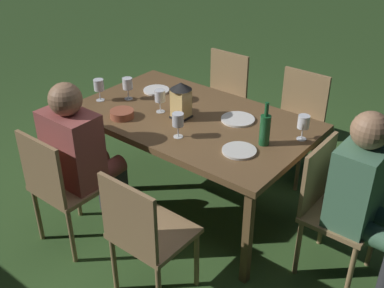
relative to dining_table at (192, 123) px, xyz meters
name	(u,v)px	position (x,y,z in m)	size (l,w,h in m)	color
ground_plane	(192,201)	(0.00, 0.00, -0.69)	(16.00, 16.00, 0.00)	#385B28
dining_table	(192,123)	(0.00, 0.00, 0.00)	(1.68, 1.01, 0.75)	brown
chair_side_right_a	(145,233)	(-0.38, 0.90, -0.21)	(0.42, 0.40, 0.87)	#9E7A51
chair_side_left_b	(221,96)	(0.38, -0.90, -0.21)	(0.42, 0.40, 0.87)	#9E7A51
chair_side_left_a	(296,120)	(-0.38, -0.90, -0.21)	(0.42, 0.40, 0.87)	#9E7A51
chair_side_right_b	(61,184)	(0.38, 0.90, -0.21)	(0.42, 0.40, 0.87)	#9E7A51
person_in_rust	(81,152)	(0.38, 0.70, -0.06)	(0.38, 0.47, 1.15)	#9E4C47
chair_head_near	(332,205)	(-1.09, 0.00, -0.21)	(0.40, 0.42, 0.87)	#9E7A51
person_in_green	(368,196)	(-1.29, 0.00, -0.06)	(0.48, 0.38, 1.15)	#4C7A5B
lantern_centerpiece	(181,98)	(0.05, 0.06, 0.20)	(0.15, 0.15, 0.27)	black
green_bottle_on_table	(265,129)	(-0.60, 0.02, 0.16)	(0.07, 0.07, 0.29)	#195128
wine_glass_a	(178,121)	(-0.11, 0.29, 0.17)	(0.08, 0.08, 0.17)	silver
wine_glass_b	(128,85)	(0.57, 0.06, 0.17)	(0.08, 0.08, 0.17)	silver
wine_glass_c	(160,97)	(0.23, 0.08, 0.17)	(0.08, 0.08, 0.17)	silver
wine_glass_d	(99,86)	(0.72, 0.22, 0.17)	(0.08, 0.08, 0.17)	silver
wine_glass_e	(303,123)	(-0.76, -0.19, 0.17)	(0.08, 0.08, 0.17)	silver
plate_a	(239,151)	(-0.53, 0.20, 0.06)	(0.21, 0.21, 0.01)	silver
plate_b	(238,119)	(-0.29, -0.15, 0.06)	(0.24, 0.24, 0.01)	white
plate_c	(156,90)	(0.50, -0.18, 0.06)	(0.21, 0.21, 0.01)	white
bowl_olives	(122,114)	(0.38, 0.32, 0.08)	(0.17, 0.17, 0.05)	#9E5138
bowl_bread	(182,97)	(0.24, -0.18, 0.08)	(0.14, 0.14, 0.04)	#BCAD8E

